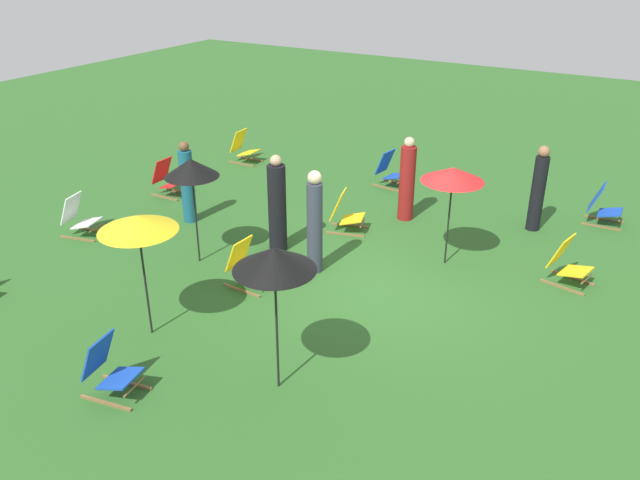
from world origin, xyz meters
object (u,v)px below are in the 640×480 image
deckchair_1 (603,206)px  person_4 (187,184)px  deckchair_3 (390,170)px  umbrella_1 (191,168)px  umbrella_0 (274,259)px  person_0 (538,190)px  deckchair_8 (568,263)px  umbrella_2 (137,224)px  deckchair_9 (345,213)px  umbrella_3 (453,175)px  deckchair_6 (109,369)px  person_1 (277,206)px  deckchair_2 (246,265)px  deckchair_4 (168,179)px  person_3 (407,181)px  person_2 (315,224)px  deckchair_7 (79,217)px  deckchair_5 (244,148)px

deckchair_1 → person_4: bearing=117.0°
deckchair_3 → umbrella_1: size_ratio=0.43×
umbrella_0 → person_4: umbrella_0 is taller
deckchair_1 → person_0: bearing=128.9°
deckchair_3 → deckchair_8: size_ratio=0.99×
umbrella_2 → person_0: 7.73m
deckchair_9 → umbrella_3: size_ratio=0.48×
deckchair_6 → umbrella_0: size_ratio=0.41×
person_1 → person_4: (0.18, 2.28, -0.06)m
deckchair_2 → deckchair_8: bearing=-56.4°
deckchair_4 → deckchair_6: same height
umbrella_1 → umbrella_3: (2.16, -3.84, -0.09)m
umbrella_1 → person_0: bearing=-47.5°
deckchair_3 → umbrella_2: 7.51m
deckchair_3 → person_3: person_3 is taller
person_2 → person_4: bearing=112.2°
deckchair_8 → umbrella_1: umbrella_1 is taller
deckchair_7 → deckchair_4: bearing=-13.7°
umbrella_1 → person_0: (4.43, -4.83, -0.92)m
deckchair_2 → person_2: (1.02, -0.71, 0.53)m
deckchair_7 → person_4: person_4 is taller
deckchair_3 → umbrella_0: 7.82m
person_4 → umbrella_1: bearing=-118.2°
person_2 → deckchair_4: bearing=104.8°
deckchair_1 → person_4: person_4 is taller
umbrella_0 → person_4: (3.53, 4.52, -1.06)m
person_0 → person_3: 2.54m
deckchair_1 → person_0: 1.56m
deckchair_2 → deckchair_5: (5.18, 3.88, 0.00)m
umbrella_0 → person_3: bearing=7.5°
deckchair_8 → deckchair_3: bearing=71.1°
umbrella_0 → umbrella_3: (4.40, -0.64, -0.19)m
deckchair_1 → deckchair_2: same height
deckchair_6 → umbrella_1: umbrella_1 is taller
deckchair_3 → umbrella_2: umbrella_2 is taller
person_0 → umbrella_2: bearing=110.9°
deckchair_3 → deckchair_6: same height
deckchair_4 → person_3: person_3 is taller
deckchair_6 → person_2: size_ratio=0.45×
deckchair_5 → umbrella_3: bearing=-115.3°
person_1 → umbrella_0: bearing=176.7°
deckchair_7 → person_4: 2.17m
deckchair_9 → person_3: person_3 is taller
deckchair_2 → umbrella_2: 2.36m
umbrella_0 → person_0: 6.94m
deckchair_6 → umbrella_1: 3.97m
deckchair_4 → umbrella_0: size_ratio=0.41×
deckchair_2 → umbrella_1: umbrella_1 is taller
umbrella_0 → deckchair_3: bearing=14.0°
umbrella_2 → person_2: 3.21m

